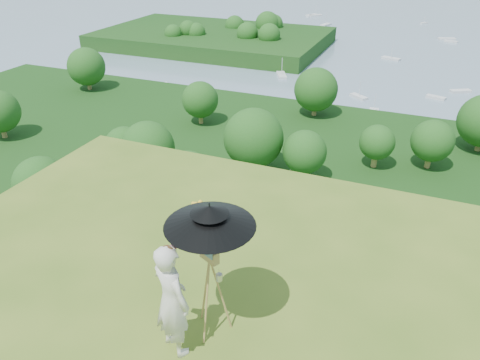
% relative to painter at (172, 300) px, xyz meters
% --- Properties ---
extents(forest_slope, '(140.00, 56.00, 22.00)m').
position_rel_painter_xyz_m(forest_slope, '(1.18, 33.91, -29.90)').
color(forest_slope, '#0F370F').
rests_on(forest_slope, bay_water).
extents(shoreline_tier, '(170.00, 28.00, 8.00)m').
position_rel_painter_xyz_m(shoreline_tier, '(1.18, 73.91, -36.90)').
color(shoreline_tier, gray).
rests_on(shoreline_tier, bay_water).
extents(bay_water, '(700.00, 700.00, 0.00)m').
position_rel_painter_xyz_m(bay_water, '(1.18, 238.91, -34.90)').
color(bay_water, '#6E8B9E').
rests_on(bay_water, ground).
extents(peninsula, '(90.00, 60.00, 12.00)m').
position_rel_painter_xyz_m(peninsula, '(-73.82, 153.91, -29.90)').
color(peninsula, '#0F370F').
rests_on(peninsula, bay_water).
extents(slope_trees, '(110.00, 50.00, 6.00)m').
position_rel_painter_xyz_m(slope_trees, '(1.18, 33.91, -15.90)').
color(slope_trees, '#1B5319').
rests_on(slope_trees, forest_slope).
extents(harbor_town, '(110.00, 22.00, 5.00)m').
position_rel_painter_xyz_m(harbor_town, '(1.18, 73.91, -30.40)').
color(harbor_town, silver).
rests_on(harbor_town, shoreline_tier).
extents(moored_boats, '(140.00, 140.00, 0.70)m').
position_rel_painter_xyz_m(moored_boats, '(-11.32, 159.91, -34.55)').
color(moored_boats, silver).
rests_on(moored_boats, bay_water).
extents(painter, '(0.78, 0.67, 1.80)m').
position_rel_painter_xyz_m(painter, '(0.00, 0.00, 0.00)').
color(painter, beige).
rests_on(painter, ground).
extents(field_easel, '(0.82, 0.82, 1.63)m').
position_rel_painter_xyz_m(field_easel, '(0.34, 0.51, -0.09)').
color(field_easel, '#A18143').
rests_on(field_easel, ground).
extents(sun_umbrella, '(1.54, 1.54, 0.87)m').
position_rel_painter_xyz_m(sun_umbrella, '(0.35, 0.54, 0.88)').
color(sun_umbrella, black).
rests_on(sun_umbrella, field_easel).
extents(painter_cap, '(0.25, 0.28, 0.10)m').
position_rel_painter_xyz_m(painter_cap, '(0.00, 0.00, 0.85)').
color(painter_cap, pink).
rests_on(painter_cap, painter).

